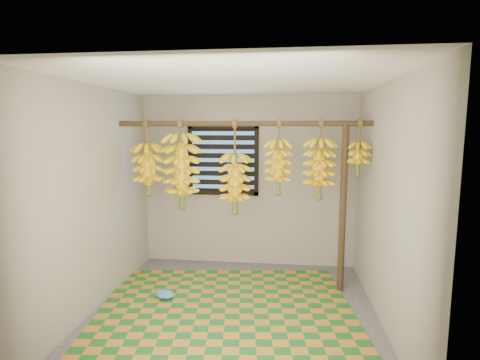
# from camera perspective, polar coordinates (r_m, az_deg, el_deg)

# --- Properties ---
(floor) EXTENTS (3.00, 3.00, 0.01)m
(floor) POSITION_cam_1_polar(r_m,az_deg,el_deg) (4.23, -0.95, -19.58)
(floor) COLOR #4C4C4C
(floor) RESTS_ON ground
(ceiling) EXTENTS (3.00, 3.00, 0.01)m
(ceiling) POSITION_cam_1_polar(r_m,az_deg,el_deg) (3.78, -1.03, 14.87)
(ceiling) COLOR silver
(ceiling) RESTS_ON wall_back
(wall_back) EXTENTS (3.00, 0.01, 2.40)m
(wall_back) POSITION_cam_1_polar(r_m,az_deg,el_deg) (5.30, 1.24, -0.20)
(wall_back) COLOR gray
(wall_back) RESTS_ON floor
(wall_left) EXTENTS (0.01, 3.00, 2.40)m
(wall_left) POSITION_cam_1_polar(r_m,az_deg,el_deg) (4.29, -21.32, -2.65)
(wall_left) COLOR gray
(wall_left) RESTS_ON floor
(wall_right) EXTENTS (0.01, 3.00, 2.40)m
(wall_right) POSITION_cam_1_polar(r_m,az_deg,el_deg) (3.92, 21.43, -3.64)
(wall_right) COLOR gray
(wall_right) RESTS_ON floor
(window) EXTENTS (1.00, 0.04, 1.00)m
(window) POSITION_cam_1_polar(r_m,az_deg,el_deg) (5.28, -2.57, 3.05)
(window) COLOR black
(window) RESTS_ON wall_back
(hanging_pole) EXTENTS (3.00, 0.06, 0.06)m
(hanging_pole) POSITION_cam_1_polar(r_m,az_deg,el_deg) (4.45, 0.23, 8.59)
(hanging_pole) COLOR #46331E
(hanging_pole) RESTS_ON wall_left
(support_post) EXTENTS (0.08, 0.08, 2.00)m
(support_post) POSITION_cam_1_polar(r_m,az_deg,el_deg) (4.57, 15.40, -4.34)
(support_post) COLOR #46331E
(support_post) RESTS_ON floor
(woven_mat) EXTENTS (2.96, 2.48, 0.01)m
(woven_mat) POSITION_cam_1_polar(r_m,az_deg,el_deg) (4.29, -2.19, -18.98)
(woven_mat) COLOR #1C6021
(woven_mat) RESTS_ON floor
(plastic_bag) EXTENTS (0.26, 0.21, 0.09)m
(plastic_bag) POSITION_cam_1_polar(r_m,az_deg,el_deg) (4.56, -11.39, -16.72)
(plastic_bag) COLOR #3486C3
(plastic_bag) RESTS_ON woven_mat
(banana_bunch_a) EXTENTS (0.34, 0.34, 0.93)m
(banana_bunch_a) POSITION_cam_1_polar(r_m,az_deg,el_deg) (4.75, -13.83, 1.58)
(banana_bunch_a) COLOR brown
(banana_bunch_a) RESTS_ON hanging_pole
(banana_bunch_b) EXTENTS (0.42, 0.42, 1.08)m
(banana_bunch_b) POSITION_cam_1_polar(r_m,az_deg,el_deg) (4.62, -8.89, 1.29)
(banana_bunch_b) COLOR brown
(banana_bunch_b) RESTS_ON hanging_pole
(banana_bunch_c) EXTENTS (0.36, 0.36, 1.14)m
(banana_bunch_c) POSITION_cam_1_polar(r_m,az_deg,el_deg) (4.51, -0.78, -0.60)
(banana_bunch_c) COLOR brown
(banana_bunch_c) RESTS_ON hanging_pole
(banana_bunch_d) EXTENTS (0.31, 0.31, 0.89)m
(banana_bunch_d) POSITION_cam_1_polar(r_m,az_deg,el_deg) (4.44, 5.89, 1.94)
(banana_bunch_d) COLOR brown
(banana_bunch_d) RESTS_ON hanging_pole
(banana_bunch_e) EXTENTS (0.36, 0.36, 0.93)m
(banana_bunch_e) POSITION_cam_1_polar(r_m,az_deg,el_deg) (4.46, 12.02, 1.65)
(banana_bunch_e) COLOR brown
(banana_bunch_e) RESTS_ON hanging_pole
(banana_bunch_f) EXTENTS (0.28, 0.28, 0.65)m
(banana_bunch_f) POSITION_cam_1_polar(r_m,az_deg,el_deg) (4.51, 17.57, 3.19)
(banana_bunch_f) COLOR brown
(banana_bunch_f) RESTS_ON hanging_pole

